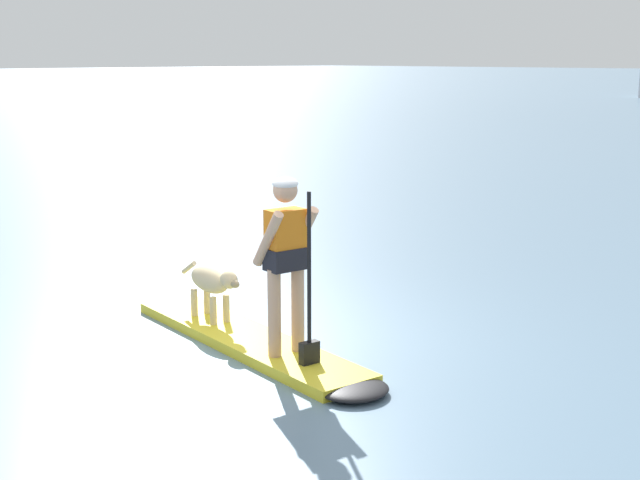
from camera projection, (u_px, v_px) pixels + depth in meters
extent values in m
plane|color=slate|center=(246.00, 345.00, 8.62)|extent=(400.00, 400.00, 0.00)
cube|color=yellow|center=(246.00, 340.00, 8.61)|extent=(3.35, 1.02, 0.10)
ellipsoid|color=black|center=(354.00, 389.00, 7.32)|extent=(0.63, 0.67, 0.10)
cylinder|color=tan|center=(298.00, 308.00, 8.06)|extent=(0.12, 0.12, 0.81)
cylinder|color=tan|center=(274.00, 313.00, 7.91)|extent=(0.12, 0.12, 0.81)
cube|color=black|center=(286.00, 259.00, 7.89)|extent=(0.26, 0.38, 0.20)
cube|color=orange|center=(286.00, 238.00, 7.85)|extent=(0.24, 0.36, 0.53)
sphere|color=tan|center=(285.00, 190.00, 7.76)|extent=(0.22, 0.22, 0.22)
ellipsoid|color=white|center=(285.00, 183.00, 7.75)|extent=(0.23, 0.23, 0.11)
cylinder|color=tan|center=(303.00, 234.00, 7.96)|extent=(0.43, 0.14, 0.54)
cylinder|color=tan|center=(268.00, 239.00, 7.73)|extent=(0.43, 0.14, 0.54)
cylinder|color=black|center=(309.00, 279.00, 7.64)|extent=(0.04, 0.04, 1.54)
cube|color=black|center=(309.00, 353.00, 7.77)|extent=(0.10, 0.19, 0.20)
ellipsoid|color=#CCB78C|center=(209.00, 280.00, 9.04)|extent=(0.67, 0.29, 0.26)
ellipsoid|color=#CCB78C|center=(229.00, 280.00, 8.73)|extent=(0.24, 0.18, 0.18)
ellipsoid|color=gray|center=(235.00, 284.00, 8.65)|extent=(0.13, 0.09, 0.08)
cylinder|color=#CCB78C|center=(189.00, 267.00, 9.36)|extent=(0.27, 0.08, 0.18)
cylinder|color=#CCB78C|center=(226.00, 308.00, 9.00)|extent=(0.07, 0.07, 0.28)
cylinder|color=#CCB78C|center=(213.00, 311.00, 8.90)|extent=(0.07, 0.07, 0.28)
cylinder|color=#CCB78C|center=(207.00, 300.00, 9.30)|extent=(0.07, 0.07, 0.28)
cylinder|color=#CCB78C|center=(194.00, 302.00, 9.21)|extent=(0.07, 0.07, 0.28)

